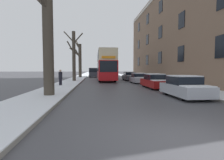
{
  "coord_description": "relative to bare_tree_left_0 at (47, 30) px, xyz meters",
  "views": [
    {
      "loc": [
        -2.5,
        -4.18,
        1.8
      ],
      "look_at": [
        -0.26,
        18.53,
        0.44
      ],
      "focal_mm": 28.0,
      "sensor_mm": 36.0,
      "label": 1
    }
  ],
  "objects": [
    {
      "name": "pedestrian_left_sidewalk",
      "position": [
        -0.6,
        7.17,
        -3.38
      ],
      "size": [
        0.39,
        0.39,
        1.79
      ],
      "rotation": [
        0.0,
        0.0,
        4.12
      ],
      "color": "black",
      "rests_on": "ground"
    },
    {
      "name": "sidewalk_left",
      "position": [
        -0.37,
        45.48,
        -4.28
      ],
      "size": [
        2.99,
        130.0,
        0.16
      ],
      "color": "gray",
      "rests_on": "ground"
    },
    {
      "name": "sidewalk_right",
      "position": [
        11.41,
        45.48,
        -4.28
      ],
      "size": [
        2.99,
        130.0,
        0.16
      ],
      "color": "gray",
      "rests_on": "ground"
    },
    {
      "name": "oncoming_van",
      "position": [
        2.67,
        30.12,
        -3.18
      ],
      "size": [
        1.94,
        4.85,
        2.18
      ],
      "color": "#333842",
      "rests_on": "ground"
    },
    {
      "name": "bare_tree_left_0",
      "position": [
        0.0,
        0.0,
        0.0
      ],
      "size": [
        1.9,
        3.13,
        8.97
      ],
      "color": "#423A30",
      "rests_on": "ground"
    },
    {
      "name": "parked_car_1",
      "position": [
        8.83,
        4.73,
        -3.71
      ],
      "size": [
        1.74,
        4.49,
        1.41
      ],
      "color": "maroon",
      "rests_on": "ground"
    },
    {
      "name": "double_decker_bus",
      "position": [
        4.81,
        16.69,
        -1.72
      ],
      "size": [
        2.61,
        11.4,
        4.69
      ],
      "color": "red",
      "rests_on": "ground"
    },
    {
      "name": "terrace_facade_right",
      "position": [
        17.4,
        14.11,
        2.77
      ],
      "size": [
        9.1,
        36.84,
        14.25
      ],
      "color": "#7A604C",
      "rests_on": "ground"
    },
    {
      "name": "parked_car_3",
      "position": [
        8.83,
        17.35,
        -3.7
      ],
      "size": [
        1.83,
        4.57,
        1.42
      ],
      "color": "#474C56",
      "rests_on": "ground"
    },
    {
      "name": "parked_car_0",
      "position": [
        8.83,
        -0.9,
        -3.7
      ],
      "size": [
        1.86,
        3.99,
        1.42
      ],
      "color": "#9EA3AD",
      "rests_on": "ground"
    },
    {
      "name": "ground_plane",
      "position": [
        5.52,
        -7.52,
        -4.36
      ],
      "size": [
        320.0,
        320.0,
        0.0
      ],
      "primitive_type": "plane",
      "color": "#424247"
    },
    {
      "name": "parked_car_2",
      "position": [
        8.83,
        11.08,
        -3.73
      ],
      "size": [
        1.79,
        3.93,
        1.37
      ],
      "color": "#9EA3AD",
      "rests_on": "ground"
    },
    {
      "name": "bare_tree_left_2",
      "position": [
        -0.34,
        27.54,
        -0.17
      ],
      "size": [
        2.79,
        2.55,
        8.96
      ],
      "color": "#423A30",
      "rests_on": "ground"
    },
    {
      "name": "bare_tree_left_1",
      "position": [
        -0.04,
        14.44,
        -0.45
      ],
      "size": [
        2.99,
        1.64,
        7.58
      ],
      "color": "#423A30",
      "rests_on": "ground"
    }
  ]
}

